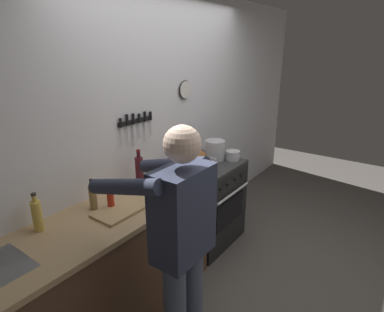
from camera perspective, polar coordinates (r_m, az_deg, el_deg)
ground_plane at (r=3.19m, az=15.82°, el=-21.64°), size 8.00×8.00×0.00m
wall_back at (r=3.21m, az=-5.11°, el=5.52°), size 6.00×0.13×2.60m
counter_block at (r=2.58m, az=-16.78°, el=-19.80°), size 2.03×0.65×0.90m
stove at (r=3.47m, az=2.30°, el=-8.40°), size 0.76×0.67×0.90m
person_cook at (r=1.95m, az=-2.10°, el=-14.93°), size 0.51×0.63×1.66m
roasting_pan at (r=3.17m, az=1.00°, el=-0.69°), size 0.35×0.26×0.17m
stock_pot at (r=3.40m, az=4.14°, el=1.12°), size 0.22×0.22×0.21m
saucepan at (r=3.41m, az=7.34°, el=0.11°), size 0.15×0.15×0.10m
cutting_board at (r=2.41m, az=-12.96°, el=-9.62°), size 0.36×0.24×0.02m
bottle_hot_sauce at (r=2.44m, az=-14.49°, el=-7.24°), size 0.05×0.05×0.21m
bottle_vinegar at (r=2.47m, az=-17.44°, el=-6.99°), size 0.06×0.06×0.24m
bottle_soy_sauce at (r=2.85m, az=-7.35°, el=-3.09°), size 0.05×0.05×0.19m
bottle_cooking_oil at (r=2.32m, az=-26.14°, el=-9.54°), size 0.06×0.06×0.27m
bottle_dish_soap at (r=2.76m, az=-6.27°, el=-3.42°), size 0.06×0.06×0.24m
bottle_wine_red at (r=2.75m, az=-9.47°, el=-2.69°), size 0.07×0.07×0.33m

